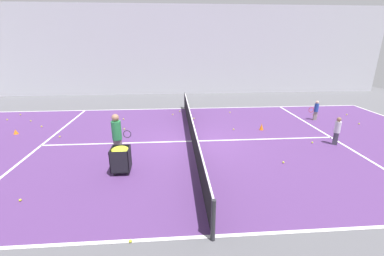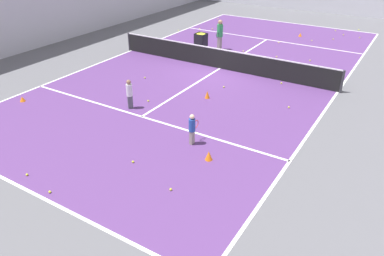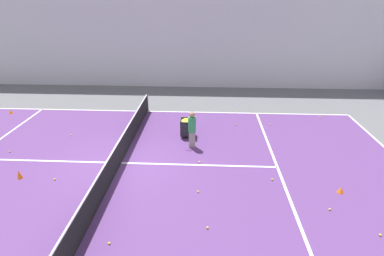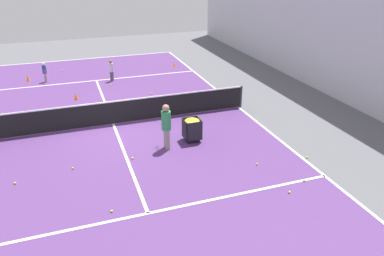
% 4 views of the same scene
% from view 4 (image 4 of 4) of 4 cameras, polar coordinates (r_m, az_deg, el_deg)
% --- Properties ---
extents(ground_plane, '(36.21, 36.21, 0.00)m').
position_cam_4_polar(ground_plane, '(15.61, -11.91, 0.60)').
color(ground_plane, '#5B5B60').
extents(court_playing_area, '(11.29, 22.46, 0.00)m').
position_cam_4_polar(court_playing_area, '(15.61, -11.91, 0.61)').
color(court_playing_area, '#563370').
rests_on(court_playing_area, ground).
extents(line_baseline_near, '(11.29, 0.10, 0.00)m').
position_cam_4_polar(line_baseline_near, '(26.25, -15.58, 10.14)').
color(line_baseline_near, white).
rests_on(line_baseline_near, ground).
extents(line_sideline_left, '(0.10, 22.46, 0.00)m').
position_cam_4_polar(line_sideline_left, '(17.13, 7.07, 3.19)').
color(line_sideline_left, white).
rests_on(line_sideline_left, ground).
extents(line_service_near, '(11.29, 0.10, 0.00)m').
position_cam_4_polar(line_service_near, '(21.39, -14.36, 7.03)').
color(line_service_near, white).
rests_on(line_service_near, ground).
extents(line_service_far, '(11.29, 0.10, 0.00)m').
position_cam_4_polar(line_service_far, '(10.31, -6.71, -12.78)').
color(line_service_far, white).
rests_on(line_service_far, ground).
extents(line_centre_service, '(0.10, 12.35, 0.00)m').
position_cam_4_polar(line_centre_service, '(15.61, -11.91, 0.62)').
color(line_centre_service, white).
rests_on(line_centre_service, ground).
extents(hall_enclosure_left, '(0.15, 32.51, 6.67)m').
position_cam_4_polar(hall_enclosure_left, '(18.94, 21.67, 14.26)').
color(hall_enclosure_left, silver).
rests_on(hall_enclosure_left, ground).
extents(tennis_net, '(11.59, 0.10, 0.99)m').
position_cam_4_polar(tennis_net, '(15.41, -12.07, 2.35)').
color(tennis_net, '#2D2D33').
rests_on(tennis_net, ground).
extents(player_near_baseline, '(0.23, 0.54, 1.06)m').
position_cam_4_polar(player_near_baseline, '(21.82, -21.56, 8.07)').
color(player_near_baseline, gray).
rests_on(player_near_baseline, ground).
extents(coach_at_net, '(0.34, 0.66, 1.67)m').
position_cam_4_polar(coach_at_net, '(13.00, -3.95, 0.66)').
color(coach_at_net, gray).
rests_on(coach_at_net, ground).
extents(child_midcourt, '(0.33, 0.33, 1.17)m').
position_cam_4_polar(child_midcourt, '(20.94, -12.21, 8.78)').
color(child_midcourt, '#4C4C56').
rests_on(child_midcourt, ground).
extents(ball_cart, '(0.60, 0.58, 0.87)m').
position_cam_4_polar(ball_cart, '(13.66, 0.00, 0.40)').
color(ball_cart, black).
rests_on(ball_cart, ground).
extents(training_cone_0, '(0.23, 0.23, 0.29)m').
position_cam_4_polar(training_cone_0, '(22.53, -23.71, 6.98)').
color(training_cone_0, orange).
rests_on(training_cone_0, ground).
extents(training_cone_1, '(0.22, 0.22, 0.20)m').
position_cam_4_polar(training_cone_1, '(23.59, -2.67, 9.67)').
color(training_cone_1, orange).
rests_on(training_cone_1, ground).
extents(training_cone_3, '(0.20, 0.20, 0.31)m').
position_cam_4_polar(training_cone_3, '(18.68, -17.25, 4.60)').
color(training_cone_3, orange).
rests_on(training_cone_3, ground).
extents(tennis_ball_0, '(0.07, 0.07, 0.07)m').
position_cam_4_polar(tennis_ball_0, '(10.49, -12.15, -12.27)').
color(tennis_ball_0, yellow).
rests_on(tennis_ball_0, ground).
extents(tennis_ball_1, '(0.07, 0.07, 0.07)m').
position_cam_4_polar(tennis_ball_1, '(25.97, -17.13, 9.87)').
color(tennis_ball_1, yellow).
rests_on(tennis_ball_1, ground).
extents(tennis_ball_5, '(0.07, 0.07, 0.07)m').
position_cam_4_polar(tennis_ball_5, '(12.52, 9.86, -5.43)').
color(tennis_ball_5, yellow).
rests_on(tennis_ball_5, ground).
extents(tennis_ball_6, '(0.07, 0.07, 0.07)m').
position_cam_4_polar(tennis_ball_6, '(24.31, -23.16, 7.99)').
color(tennis_ball_6, yellow).
rests_on(tennis_ball_6, ground).
extents(tennis_ball_7, '(0.07, 0.07, 0.07)m').
position_cam_4_polar(tennis_ball_7, '(13.31, 17.13, -4.29)').
color(tennis_ball_7, yellow).
rests_on(tennis_ball_7, ground).
extents(tennis_ball_9, '(0.07, 0.07, 0.07)m').
position_cam_4_polar(tennis_ball_9, '(17.46, -17.16, 2.78)').
color(tennis_ball_9, yellow).
rests_on(tennis_ball_9, ground).
extents(tennis_ball_11, '(0.07, 0.07, 0.07)m').
position_cam_4_polar(tennis_ball_11, '(25.85, -14.48, 10.12)').
color(tennis_ball_11, yellow).
rests_on(tennis_ball_11, ground).
extents(tennis_ball_13, '(0.07, 0.07, 0.07)m').
position_cam_4_polar(tennis_ball_13, '(23.75, -19.09, 8.27)').
color(tennis_ball_13, yellow).
rests_on(tennis_ball_13, ground).
extents(tennis_ball_14, '(0.07, 0.07, 0.07)m').
position_cam_4_polar(tennis_ball_14, '(11.34, 14.62, -9.43)').
color(tennis_ball_14, yellow).
rests_on(tennis_ball_14, ground).
extents(tennis_ball_15, '(0.07, 0.07, 0.07)m').
position_cam_4_polar(tennis_ball_15, '(12.57, -25.37, -7.58)').
color(tennis_ball_15, yellow).
rests_on(tennis_ball_15, ground).
extents(tennis_ball_16, '(0.07, 0.07, 0.07)m').
position_cam_4_polar(tennis_ball_16, '(20.30, -12.28, 6.39)').
color(tennis_ball_16, yellow).
rests_on(tennis_ball_16, ground).
extents(tennis_ball_17, '(0.07, 0.07, 0.07)m').
position_cam_4_polar(tennis_ball_17, '(18.15, -26.97, 1.95)').
color(tennis_ball_17, yellow).
rests_on(tennis_ball_17, ground).
extents(tennis_ball_20, '(0.07, 0.07, 0.07)m').
position_cam_4_polar(tennis_ball_20, '(18.73, -6.25, 5.26)').
color(tennis_ball_20, yellow).
rests_on(tennis_ball_20, ground).
extents(tennis_ball_21, '(0.07, 0.07, 0.07)m').
position_cam_4_polar(tennis_ball_21, '(12.83, -9.05, -4.55)').
color(tennis_ball_21, yellow).
rests_on(tennis_ball_21, ground).
extents(tennis_ball_22, '(0.07, 0.07, 0.07)m').
position_cam_4_polar(tennis_ball_22, '(15.94, -23.82, -0.42)').
color(tennis_ball_22, yellow).
rests_on(tennis_ball_22, ground).
extents(tennis_ball_23, '(0.07, 0.07, 0.07)m').
position_cam_4_polar(tennis_ball_23, '(11.99, 16.73, -7.68)').
color(tennis_ball_23, yellow).
rests_on(tennis_ball_23, ground).
extents(tennis_ball_25, '(0.07, 0.07, 0.07)m').
position_cam_4_polar(tennis_ball_25, '(15.72, 9.96, 1.09)').
color(tennis_ball_25, yellow).
rests_on(tennis_ball_25, ground).
extents(tennis_ball_26, '(0.07, 0.07, 0.07)m').
position_cam_4_polar(tennis_ball_26, '(12.71, -17.72, -5.84)').
color(tennis_ball_26, yellow).
rests_on(tennis_ball_26, ground).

